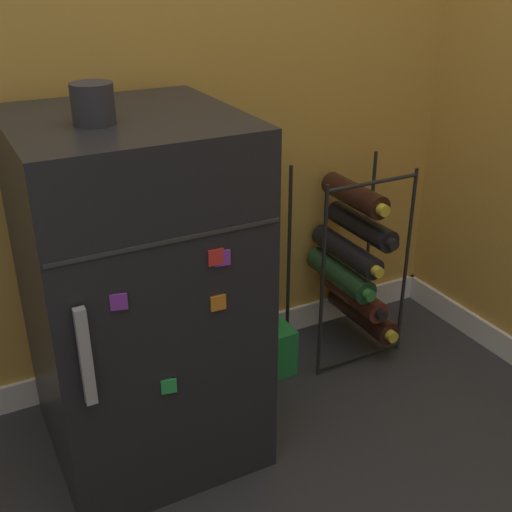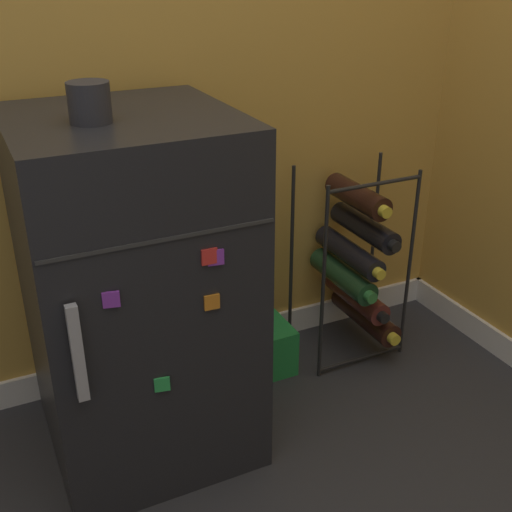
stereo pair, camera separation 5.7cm
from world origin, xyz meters
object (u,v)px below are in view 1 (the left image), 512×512
mini_fridge (139,294)px  wine_rack (353,264)px  fridge_top_cup (93,104)px  soda_box (252,348)px

mini_fridge → wine_rack: 0.79m
wine_rack → fridge_top_cup: size_ratio=7.14×
fridge_top_cup → mini_fridge: bearing=31.4°
mini_fridge → soda_box: 0.57m
soda_box → wine_rack: bearing=-4.7°
mini_fridge → wine_rack: size_ratio=1.41×
soda_box → fridge_top_cup: bearing=-157.4°
soda_box → mini_fridge: bearing=-159.2°
fridge_top_cup → soda_box: bearing=22.6°
fridge_top_cup → wine_rack: bearing=11.3°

